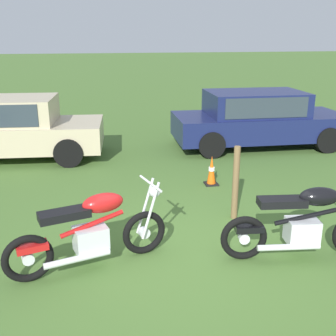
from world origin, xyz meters
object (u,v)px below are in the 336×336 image
object	(u,v)px
motorcycle_red	(91,231)
car_navy	(257,116)
fence_post_wooden	(236,183)
traffic_cone	(212,171)
motorcycle_black	(303,223)

from	to	relation	value
motorcycle_red	car_navy	size ratio (longest dim) A/B	0.46
motorcycle_red	fence_post_wooden	distance (m)	2.48
fence_post_wooden	traffic_cone	bearing A→B (deg)	86.93
traffic_cone	fence_post_wooden	xyz separation A→B (m)	(-0.08, -1.54, 0.32)
car_navy	fence_post_wooden	size ratio (longest dim) A/B	3.72
car_navy	fence_post_wooden	bearing A→B (deg)	-114.77
motorcycle_black	motorcycle_red	bearing A→B (deg)	-179.37
motorcycle_red	motorcycle_black	world-z (taller)	same
motorcycle_red	car_navy	distance (m)	6.67
motorcycle_black	car_navy	world-z (taller)	car_navy
car_navy	motorcycle_red	bearing A→B (deg)	-128.17
motorcycle_black	fence_post_wooden	world-z (taller)	fence_post_wooden
car_navy	fence_post_wooden	xyz separation A→B (m)	(-2.04, -4.06, -0.21)
motorcycle_black	fence_post_wooden	distance (m)	1.41
fence_post_wooden	motorcycle_black	bearing A→B (deg)	-71.68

